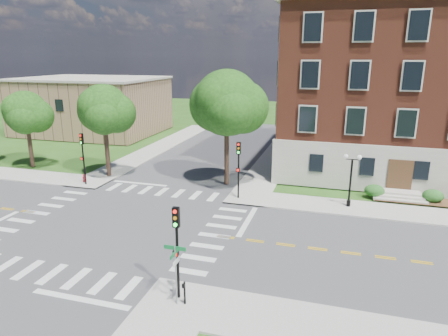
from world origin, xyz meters
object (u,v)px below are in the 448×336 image
(traffic_signal_se, at_px, (177,241))
(street_sign_pole, at_px, (176,264))
(traffic_signal_nw, at_px, (83,152))
(fire_hydrant, at_px, (84,178))
(traffic_signal_ne, at_px, (239,163))
(push_button_post, at_px, (184,292))
(twin_lamp_west, at_px, (351,177))

(traffic_signal_se, bearing_deg, street_sign_pole, -76.00)
(traffic_signal_nw, xyz_separation_m, street_sign_pole, (15.41, -14.85, -0.88))
(traffic_signal_se, xyz_separation_m, fire_hydrant, (-15.83, 14.92, -2.72))
(traffic_signal_ne, bearing_deg, street_sign_pole, -86.84)
(traffic_signal_ne, height_order, push_button_post, traffic_signal_ne)
(twin_lamp_west, relative_size, fire_hydrant, 5.64)
(traffic_signal_nw, relative_size, twin_lamp_west, 1.13)
(twin_lamp_west, height_order, street_sign_pole, twin_lamp_west)
(street_sign_pole, relative_size, push_button_post, 2.58)
(traffic_signal_se, height_order, traffic_signal_nw, same)
(traffic_signal_se, bearing_deg, twin_lamp_west, 61.91)
(push_button_post, relative_size, fire_hydrant, 1.60)
(twin_lamp_west, height_order, push_button_post, twin_lamp_west)
(twin_lamp_west, bearing_deg, traffic_signal_se, -118.09)
(traffic_signal_nw, distance_m, street_sign_pole, 21.42)
(twin_lamp_west, relative_size, push_button_post, 3.53)
(street_sign_pole, height_order, fire_hydrant, street_sign_pole)
(traffic_signal_nw, relative_size, street_sign_pole, 1.55)
(push_button_post, bearing_deg, traffic_signal_nw, 136.94)
(traffic_signal_se, xyz_separation_m, push_button_post, (0.49, -0.43, -2.39))
(traffic_signal_nw, distance_m, fire_hydrant, 2.84)
(traffic_signal_nw, height_order, twin_lamp_west, traffic_signal_nw)
(traffic_signal_ne, xyz_separation_m, street_sign_pole, (0.84, -15.26, -0.88))
(traffic_signal_nw, height_order, push_button_post, traffic_signal_nw)
(street_sign_pole, xyz_separation_m, push_button_post, (0.36, 0.11, -1.51))
(traffic_signal_nw, relative_size, fire_hydrant, 6.40)
(traffic_signal_se, bearing_deg, traffic_signal_nw, 136.88)
(traffic_signal_nw, relative_size, push_button_post, 4.00)
(street_sign_pole, distance_m, push_button_post, 1.56)
(traffic_signal_se, relative_size, fire_hydrant, 6.40)
(traffic_signal_nw, xyz_separation_m, fire_hydrant, (-0.55, 0.61, -2.72))
(traffic_signal_nw, xyz_separation_m, push_button_post, (15.77, -14.74, -2.39))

